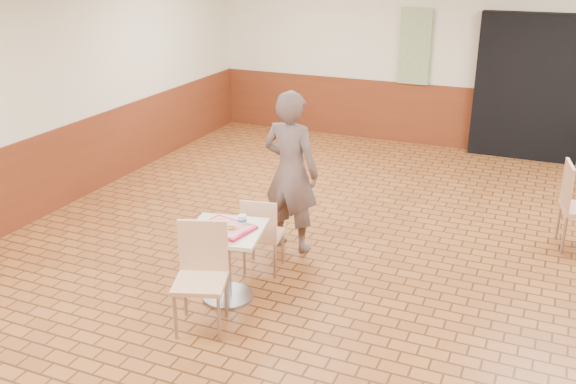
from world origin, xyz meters
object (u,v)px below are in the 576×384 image
at_px(chair_main_back, 262,231).
at_px(paper_cup, 242,220).
at_px(serving_tray, 226,228).
at_px(chair_main_front, 202,270).
at_px(ring_donut, 220,223).
at_px(customer, 291,172).
at_px(main_table, 226,252).
at_px(long_john_donut, 227,227).

distance_m(chair_main_back, paper_cup, 0.62).
height_order(serving_tray, paper_cup, paper_cup).
relative_size(chair_main_front, ring_donut, 8.68).
height_order(customer, ring_donut, customer).
bearing_deg(customer, serving_tray, 91.73).
bearing_deg(main_table, chair_main_front, -88.17).
distance_m(main_table, ring_donut, 0.28).
distance_m(serving_tray, paper_cup, 0.17).
height_order(serving_tray, ring_donut, ring_donut).
relative_size(main_table, chair_main_front, 0.76).
bearing_deg(main_table, ring_donut, 162.27).
height_order(chair_main_front, paper_cup, chair_main_front).
height_order(ring_donut, long_john_donut, long_john_donut).
bearing_deg(serving_tray, ring_donut, 162.27).
bearing_deg(customer, long_john_donut, 93.68).
distance_m(chair_main_front, ring_donut, 0.54).
relative_size(serving_tray, long_john_donut, 2.73).
xyz_separation_m(main_table, chair_main_back, (0.07, 0.60, -0.03)).
distance_m(main_table, customer, 1.30).
bearing_deg(chair_main_front, paper_cup, 58.81).
relative_size(chair_main_front, long_john_donut, 5.45).
bearing_deg(customer, chair_main_back, 93.12).
relative_size(chair_main_back, serving_tray, 1.72).
xyz_separation_m(serving_tray, paper_cup, (0.13, 0.08, 0.07)).
xyz_separation_m(main_table, serving_tray, (0.00, 0.00, 0.24)).
height_order(chair_main_back, ring_donut, chair_main_back).
xyz_separation_m(long_john_donut, paper_cup, (0.09, 0.13, 0.03)).
bearing_deg(serving_tray, paper_cup, 31.73).
bearing_deg(long_john_donut, serving_tray, 131.05).
relative_size(chair_main_back, ring_donut, 7.48).
distance_m(chair_main_back, long_john_donut, 0.71).
distance_m(main_table, long_john_donut, 0.29).
height_order(ring_donut, paper_cup, paper_cup).
xyz_separation_m(customer, long_john_donut, (-0.08, -1.28, -0.12)).
distance_m(chair_main_front, long_john_donut, 0.48).
height_order(chair_main_front, serving_tray, chair_main_front).
height_order(chair_main_back, serving_tray, chair_main_back).
bearing_deg(serving_tray, chair_main_back, 83.18).
relative_size(customer, paper_cup, 17.40).
relative_size(main_table, chair_main_back, 0.88).
xyz_separation_m(chair_main_back, long_john_donut, (-0.03, -0.64, 0.31)).
distance_m(customer, ring_donut, 1.23).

